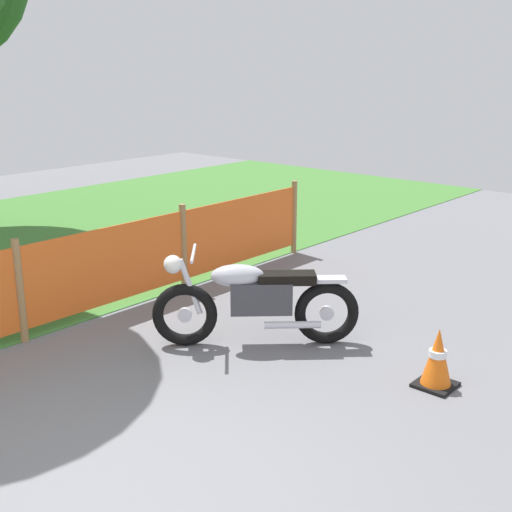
% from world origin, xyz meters
% --- Properties ---
extents(ground, '(24.00, 24.00, 0.02)m').
position_xyz_m(ground, '(0.00, 0.00, -0.01)').
color(ground, slate).
extents(motorcycle_lead, '(1.46, 1.53, 0.95)m').
position_xyz_m(motorcycle_lead, '(2.53, 0.66, 0.46)').
color(motorcycle_lead, black).
rests_on(motorcycle_lead, ground).
extents(traffic_cone, '(0.32, 0.32, 0.53)m').
position_xyz_m(traffic_cone, '(2.88, -1.09, 0.26)').
color(traffic_cone, black).
rests_on(traffic_cone, ground).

